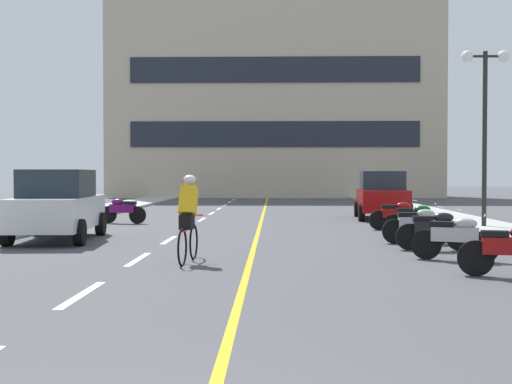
{
  "coord_description": "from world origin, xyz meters",
  "views": [
    {
      "loc": [
        0.72,
        -3.54,
        1.7
      ],
      "look_at": [
        0.11,
        19.41,
        1.11
      ],
      "focal_mm": 47.91,
      "sensor_mm": 36.0,
      "label": 1
    }
  ],
  "objects_px": {
    "parked_car_mid": "(382,195)",
    "cyclist_rider": "(188,216)",
    "motorcycle_3": "(456,237)",
    "motorcycle_4": "(435,229)",
    "motorcycle_2": "(512,249)",
    "street_lamp_mid": "(485,98)",
    "motorcycle_7": "(397,215)",
    "motorcycle_8": "(122,210)",
    "motorcycle_5": "(418,225)",
    "parked_car_near": "(58,205)",
    "motorcycle_6": "(415,219)"
  },
  "relations": [
    {
      "from": "parked_car_mid",
      "to": "cyclist_rider",
      "type": "xyz_separation_m",
      "value": [
        -5.76,
        -12.92,
        -0.03
      ]
    },
    {
      "from": "motorcycle_3",
      "to": "motorcycle_4",
      "type": "xyz_separation_m",
      "value": [
        0.01,
        1.78,
        0.0
      ]
    },
    {
      "from": "motorcycle_2",
      "to": "motorcycle_3",
      "type": "height_order",
      "value": "same"
    },
    {
      "from": "street_lamp_mid",
      "to": "cyclist_rider",
      "type": "relative_size",
      "value": 3.03
    },
    {
      "from": "motorcycle_7",
      "to": "motorcycle_8",
      "type": "height_order",
      "value": "same"
    },
    {
      "from": "motorcycle_3",
      "to": "motorcycle_5",
      "type": "relative_size",
      "value": 0.96
    },
    {
      "from": "cyclist_rider",
      "to": "motorcycle_8",
      "type": "bearing_deg",
      "value": 109.18
    },
    {
      "from": "parked_car_mid",
      "to": "motorcycle_8",
      "type": "height_order",
      "value": "parked_car_mid"
    },
    {
      "from": "motorcycle_4",
      "to": "motorcycle_7",
      "type": "xyz_separation_m",
      "value": [
        0.17,
        5.62,
        0.0
      ]
    },
    {
      "from": "cyclist_rider",
      "to": "parked_car_near",
      "type": "bearing_deg",
      "value": 132.51
    },
    {
      "from": "street_lamp_mid",
      "to": "parked_car_near",
      "type": "distance_m",
      "value": 12.94
    },
    {
      "from": "motorcycle_4",
      "to": "motorcycle_8",
      "type": "relative_size",
      "value": 1.01
    },
    {
      "from": "parked_car_near",
      "to": "motorcycle_3",
      "type": "height_order",
      "value": "parked_car_near"
    },
    {
      "from": "parked_car_near",
      "to": "motorcycle_8",
      "type": "relative_size",
      "value": 2.57
    },
    {
      "from": "motorcycle_2",
      "to": "motorcycle_4",
      "type": "bearing_deg",
      "value": 94.69
    },
    {
      "from": "motorcycle_7",
      "to": "street_lamp_mid",
      "type": "bearing_deg",
      "value": 3.74
    },
    {
      "from": "motorcycle_8",
      "to": "motorcycle_4",
      "type": "bearing_deg",
      "value": -42.76
    },
    {
      "from": "street_lamp_mid",
      "to": "motorcycle_8",
      "type": "xyz_separation_m",
      "value": [
        -11.68,
        2.37,
        -3.55
      ]
    },
    {
      "from": "street_lamp_mid",
      "to": "parked_car_near",
      "type": "xyz_separation_m",
      "value": [
        -12.01,
        -3.66,
        -3.1
      ]
    },
    {
      "from": "motorcycle_7",
      "to": "cyclist_rider",
      "type": "relative_size",
      "value": 0.96
    },
    {
      "from": "parked_car_near",
      "to": "cyclist_rider",
      "type": "xyz_separation_m",
      "value": [
        3.91,
        -4.27,
        -0.03
      ]
    },
    {
      "from": "motorcycle_5",
      "to": "cyclist_rider",
      "type": "distance_m",
      "value": 6.33
    },
    {
      "from": "motorcycle_4",
      "to": "motorcycle_6",
      "type": "height_order",
      "value": "same"
    },
    {
      "from": "parked_car_mid",
      "to": "motorcycle_6",
      "type": "relative_size",
      "value": 2.55
    },
    {
      "from": "parked_car_mid",
      "to": "motorcycle_8",
      "type": "bearing_deg",
      "value": -164.37
    },
    {
      "from": "motorcycle_6",
      "to": "motorcycle_8",
      "type": "distance_m",
      "value": 10.23
    },
    {
      "from": "motorcycle_5",
      "to": "cyclist_rider",
      "type": "height_order",
      "value": "cyclist_rider"
    },
    {
      "from": "motorcycle_6",
      "to": "cyclist_rider",
      "type": "xyz_separation_m",
      "value": [
        -5.53,
        -5.67,
        0.41
      ]
    },
    {
      "from": "parked_car_mid",
      "to": "motorcycle_7",
      "type": "height_order",
      "value": "parked_car_mid"
    },
    {
      "from": "motorcycle_6",
      "to": "cyclist_rider",
      "type": "relative_size",
      "value": 0.95
    },
    {
      "from": "parked_car_near",
      "to": "motorcycle_7",
      "type": "distance_m",
      "value": 9.97
    },
    {
      "from": "motorcycle_8",
      "to": "cyclist_rider",
      "type": "relative_size",
      "value": 0.95
    },
    {
      "from": "street_lamp_mid",
      "to": "motorcycle_4",
      "type": "relative_size",
      "value": 3.15
    },
    {
      "from": "cyclist_rider",
      "to": "motorcycle_6",
      "type": "bearing_deg",
      "value": 45.69
    },
    {
      "from": "parked_car_near",
      "to": "cyclist_rider",
      "type": "distance_m",
      "value": 5.79
    },
    {
      "from": "motorcycle_4",
      "to": "motorcycle_6",
      "type": "relative_size",
      "value": 1.01
    },
    {
      "from": "motorcycle_3",
      "to": "motorcycle_8",
      "type": "distance_m",
      "value": 13.29
    },
    {
      "from": "motorcycle_4",
      "to": "motorcycle_5",
      "type": "relative_size",
      "value": 1.0
    },
    {
      "from": "motorcycle_6",
      "to": "motorcycle_2",
      "type": "bearing_deg",
      "value": -89.7
    },
    {
      "from": "motorcycle_5",
      "to": "motorcycle_8",
      "type": "height_order",
      "value": "same"
    },
    {
      "from": "motorcycle_4",
      "to": "motorcycle_5",
      "type": "xyz_separation_m",
      "value": [
        -0.07,
        1.47,
        0.0
      ]
    },
    {
      "from": "motorcycle_2",
      "to": "motorcycle_4",
      "type": "xyz_separation_m",
      "value": [
        -0.32,
        3.96,
        0.0
      ]
    },
    {
      "from": "street_lamp_mid",
      "to": "motorcycle_8",
      "type": "relative_size",
      "value": 3.19
    },
    {
      "from": "parked_car_near",
      "to": "motorcycle_7",
      "type": "xyz_separation_m",
      "value": [
        9.33,
        3.49,
        -0.44
      ]
    },
    {
      "from": "street_lamp_mid",
      "to": "motorcycle_6",
      "type": "relative_size",
      "value": 3.18
    },
    {
      "from": "motorcycle_3",
      "to": "motorcycle_8",
      "type": "height_order",
      "value": "same"
    },
    {
      "from": "parked_car_mid",
      "to": "motorcycle_5",
      "type": "xyz_separation_m",
      "value": [
        -0.59,
        -9.31,
        -0.44
      ]
    },
    {
      "from": "parked_car_near",
      "to": "motorcycle_8",
      "type": "bearing_deg",
      "value": 86.89
    },
    {
      "from": "motorcycle_5",
      "to": "street_lamp_mid",
      "type": "bearing_deg",
      "value": 55.9
    },
    {
      "from": "motorcycle_7",
      "to": "motorcycle_8",
      "type": "xyz_separation_m",
      "value": [
        -9.0,
        2.55,
        0.0
      ]
    }
  ]
}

